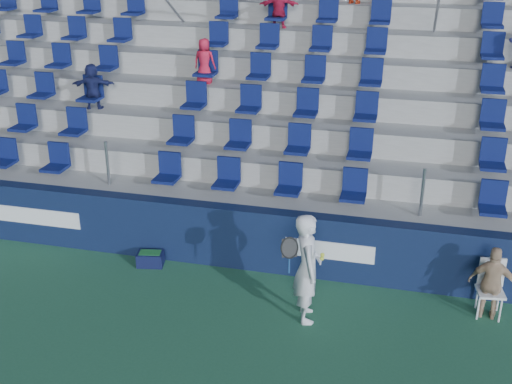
{
  "coord_description": "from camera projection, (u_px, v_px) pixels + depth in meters",
  "views": [
    {
      "loc": [
        2.68,
        -7.1,
        6.04
      ],
      "look_at": [
        0.2,
        2.8,
        1.7
      ],
      "focal_mm": 45.0,
      "sensor_mm": 36.0,
      "label": 1
    }
  ],
  "objects": [
    {
      "name": "sponsor_wall",
      "position": [
        250.0,
        238.0,
        11.88
      ],
      "size": [
        24.0,
        0.32,
        1.2
      ],
      "color": "#101C3D",
      "rests_on": "ground"
    },
    {
      "name": "line_judge_chair",
      "position": [
        491.0,
        283.0,
        10.51
      ],
      "size": [
        0.47,
        0.49,
        0.96
      ],
      "color": "white",
      "rests_on": "ground"
    },
    {
      "name": "ground",
      "position": [
        196.0,
        372.0,
        9.3
      ],
      "size": [
        70.0,
        70.0,
        0.0
      ],
      "primitive_type": "plane",
      "color": "#296142",
      "rests_on": "ground"
    },
    {
      "name": "tennis_player",
      "position": [
        307.0,
        268.0,
        10.21
      ],
      "size": [
        0.71,
        0.78,
        1.86
      ],
      "color": "silver",
      "rests_on": "ground"
    },
    {
      "name": "grandstand",
      "position": [
        302.0,
        91.0,
        15.82
      ],
      "size": [
        24.0,
        8.17,
        6.63
      ],
      "color": "#A2A29D",
      "rests_on": "ground"
    },
    {
      "name": "line_judge",
      "position": [
        492.0,
        283.0,
        10.34
      ],
      "size": [
        0.78,
        0.4,
        1.27
      ],
      "primitive_type": "imported",
      "rotation": [
        0.0,
        0.0,
        3.01
      ],
      "color": "tan",
      "rests_on": "ground"
    },
    {
      "name": "ball_bin",
      "position": [
        150.0,
        258.0,
        12.11
      ],
      "size": [
        0.54,
        0.4,
        0.27
      ],
      "color": "#0E1234",
      "rests_on": "ground"
    }
  ]
}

